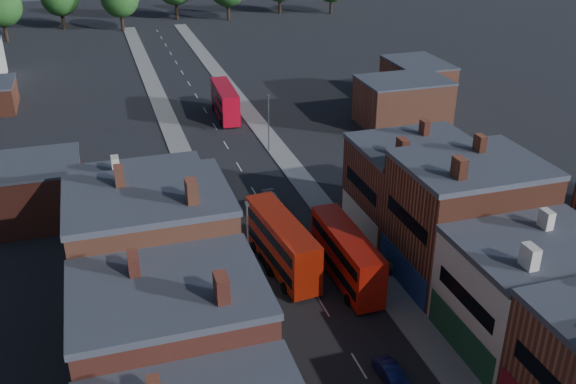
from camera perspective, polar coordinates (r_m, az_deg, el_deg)
pavement_west at (r=77.65m, az=-8.01°, el=-0.01°), size 3.00×200.00×0.12m
pavement_east at (r=80.39m, az=1.13°, el=1.20°), size 3.00×200.00×0.12m
lamp_post_2 at (r=58.29m, az=-3.59°, el=-3.96°), size 0.25×0.70×8.12m
lamp_post_3 at (r=87.16m, az=-1.74°, el=6.50°), size 0.25×0.70×8.12m
bus_0 at (r=60.87m, az=-0.56°, el=-4.53°), size 4.05×12.44×5.27m
bus_1 at (r=59.48m, az=5.20°, el=-5.57°), size 3.10×11.74×5.06m
bus_2 at (r=101.54m, az=-5.62°, el=8.05°), size 3.33×11.76×5.03m
car_1 at (r=50.23m, az=9.21°, el=-15.70°), size 1.67×3.88×1.24m
car_2 at (r=62.23m, az=-1.32°, el=-6.22°), size 2.02×4.32×1.20m
car_3 at (r=73.85m, az=-1.38°, el=-0.72°), size 1.81×4.07×1.16m
ped_1 at (r=49.38m, az=-2.38°, el=-15.76°), size 0.83×0.60×1.54m
ped_3 at (r=61.45m, az=9.10°, el=-6.60°), size 0.47×1.03×1.76m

